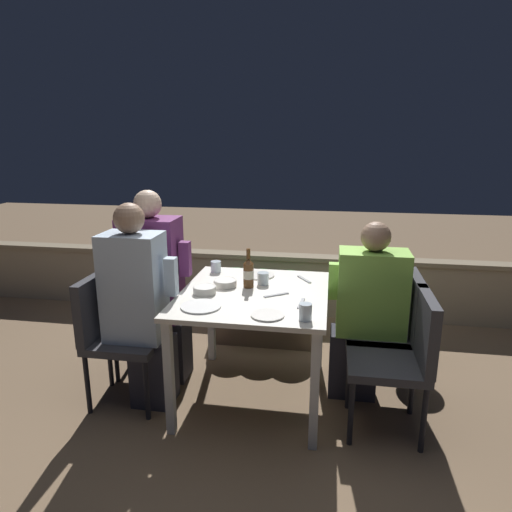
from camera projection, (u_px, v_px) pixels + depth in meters
ground_plane at (254, 396)px, 3.13m from camera, size 16.00×16.00×0.00m
parapet_wall at (281, 283)px, 4.54m from camera, size 9.00×0.18×0.60m
dining_table at (254, 305)px, 2.96m from camera, size 0.94×1.04×0.75m
planter_hedge at (262, 301)px, 3.91m from camera, size 0.86×0.47×0.63m
chair_left_near at (113, 326)px, 2.98m from camera, size 0.46×0.46×0.86m
person_blue_shirt at (140, 306)px, 2.91m from camera, size 0.47×0.26×1.34m
chair_left_far at (132, 307)px, 3.30m from camera, size 0.46×0.46×0.86m
person_purple_stripe at (156, 287)px, 3.22m from camera, size 0.49×0.26×1.38m
chair_right_near at (404, 350)px, 2.65m from camera, size 0.46×0.46×0.86m
chair_right_far at (396, 324)px, 3.00m from camera, size 0.46×0.46×0.86m
person_green_blouse at (365, 312)px, 3.01m from camera, size 0.51×0.26×1.21m
beer_bottle at (248, 273)px, 3.00m from camera, size 0.07×0.07×0.26m
plate_0 at (201, 306)px, 2.68m from camera, size 0.24×0.24×0.01m
plate_1 at (259, 275)px, 3.27m from camera, size 0.22×0.22×0.01m
plate_2 at (268, 315)px, 2.55m from camera, size 0.19×0.19×0.01m
bowl_0 at (205, 289)px, 2.90m from camera, size 0.15×0.15×0.05m
bowl_1 at (225, 282)px, 3.04m from camera, size 0.15×0.15×0.05m
glass_cup_0 at (305, 312)px, 2.48m from camera, size 0.07×0.07×0.09m
glass_cup_1 at (216, 267)px, 3.36m from camera, size 0.08×0.08×0.08m
glass_cup_2 at (263, 278)px, 3.08m from camera, size 0.08×0.08×0.08m
fork_0 at (301, 303)px, 2.73m from camera, size 0.04×0.17×0.01m
fork_1 at (276, 295)px, 2.87m from camera, size 0.15×0.11×0.01m
fork_2 at (304, 279)px, 3.18m from camera, size 0.11×0.15×0.01m
potted_plant at (404, 310)px, 3.51m from camera, size 0.31×0.31×0.69m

